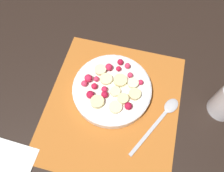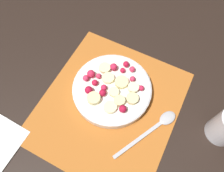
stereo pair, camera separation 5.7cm
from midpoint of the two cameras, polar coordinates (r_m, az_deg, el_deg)
The scene contains 5 objects.
ground_plane at distance 0.59m, azimuth -2.60°, elevation -5.52°, with size 3.00×3.00×0.00m, color black.
placemat at distance 0.58m, azimuth -2.61°, elevation -5.41°, with size 0.39×0.35×0.01m.
fruit_bowl at distance 0.58m, azimuth -2.78°, elevation -0.99°, with size 0.21×0.21×0.05m.
spoon at distance 0.58m, azimuth 10.82°, elevation -7.45°, with size 0.18×0.11×0.01m.
napkin at distance 0.62m, azimuth -29.51°, elevation -18.57°, with size 0.13×0.14×0.01m.
Camera 1 is at (0.21, 0.05, 0.55)m, focal length 35.00 mm.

